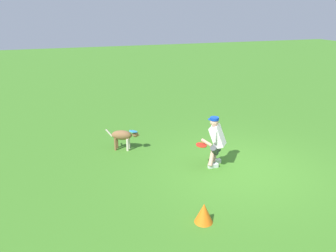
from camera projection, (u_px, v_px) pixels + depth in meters
The scene contains 6 objects.
ground_plane at pixel (243, 169), 8.27m from camera, with size 60.00×60.00×0.00m, color #3D7824.
person at pixel (216, 140), 8.26m from camera, with size 0.71×0.59×1.29m.
dog at pixel (123, 136), 9.33m from camera, with size 0.93×0.52×0.60m.
frisbee_flying at pixel (133, 131), 9.22m from camera, with size 0.23×0.23×0.02m, color #3196E3.
frisbee_held at pixel (201, 145), 8.19m from camera, with size 0.27×0.27×0.02m, color red.
training_cone at pixel (204, 213), 6.17m from camera, with size 0.35×0.35×0.39m, color orange.
Camera 1 is at (4.21, 6.40, 3.80)m, focal length 35.23 mm.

